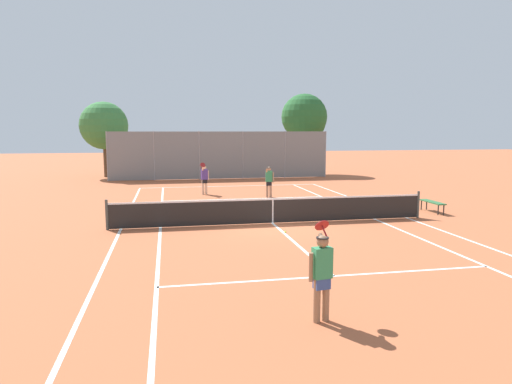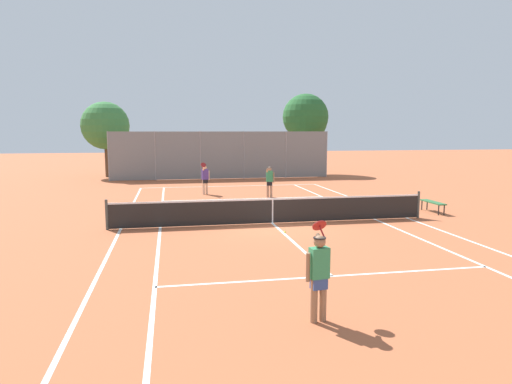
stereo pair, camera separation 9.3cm
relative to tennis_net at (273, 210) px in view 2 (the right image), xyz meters
name	(u,v)px [view 2 (the right image)]	position (x,y,z in m)	size (l,w,h in m)	color
ground_plane	(272,223)	(0.00, 0.00, -0.51)	(120.00, 120.00, 0.00)	#B25B38
court_line_markings	(272,223)	(0.00, 0.00, -0.51)	(11.10, 23.90, 0.01)	silver
tennis_net	(273,210)	(0.00, 0.00, 0.00)	(12.00, 0.10, 1.07)	#474C47
player_near_side	(319,272)	(-1.15, -8.82, 0.42)	(0.59, 0.80, 1.77)	#936B4C
player_far_left	(205,178)	(-1.86, 8.41, 0.42)	(0.53, 0.84, 1.77)	beige
player_far_right	(270,180)	(1.35, 6.68, 0.40)	(0.48, 0.47, 1.60)	tan
loose_tennis_ball_0	(285,232)	(0.05, -1.65, -0.48)	(0.07, 0.07, 0.07)	#D1DB33
loose_tennis_ball_1	(272,186)	(2.50, 11.23, -0.48)	(0.07, 0.07, 0.07)	#D1DB33
courtside_bench	(433,203)	(7.22, 1.02, -0.10)	(0.36, 1.50, 0.47)	#2D6638
back_fence	(222,155)	(0.00, 16.39, 1.21)	(15.85, 0.08, 3.43)	gray
tree_behind_left	(106,127)	(-8.33, 19.50, 3.26)	(3.54, 3.54, 5.61)	brown
tree_behind_right	(307,118)	(7.20, 19.30, 3.94)	(3.67, 3.67, 6.41)	brown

